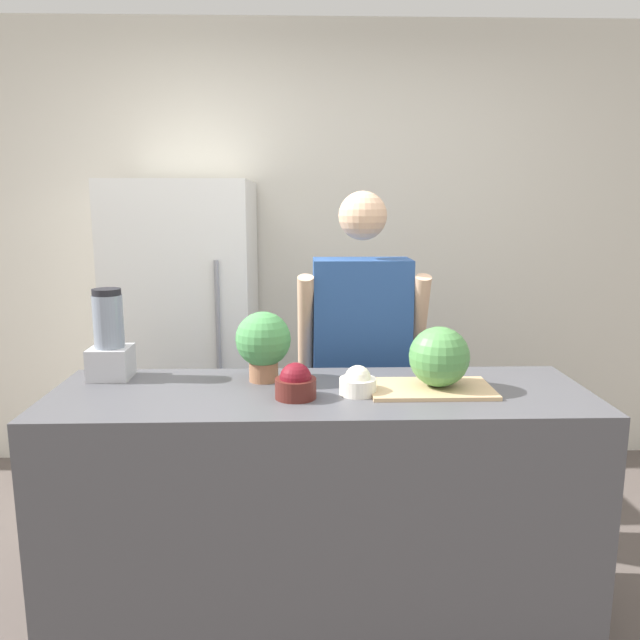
% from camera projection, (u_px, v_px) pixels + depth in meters
% --- Properties ---
extents(wall_back, '(8.00, 0.06, 2.60)m').
position_uv_depth(wall_back, '(312.00, 249.00, 3.75)').
color(wall_back, silver).
rests_on(wall_back, ground_plane).
extents(counter_island, '(1.91, 0.62, 0.92)m').
position_uv_depth(counter_island, '(320.00, 511.00, 2.30)').
color(counter_island, '#4C4C51').
rests_on(counter_island, ground_plane).
extents(refrigerator, '(0.72, 0.76, 1.69)m').
position_uv_depth(refrigerator, '(188.00, 339.00, 3.40)').
color(refrigerator, white).
rests_on(refrigerator, ground_plane).
extents(person, '(0.57, 0.26, 1.63)m').
position_uv_depth(person, '(361.00, 370.00, 2.82)').
color(person, '#4C608C').
rests_on(person, ground_plane).
extents(cutting_board, '(0.43, 0.26, 0.01)m').
position_uv_depth(cutting_board, '(431.00, 389.00, 2.21)').
color(cutting_board, tan).
rests_on(cutting_board, counter_island).
extents(watermelon, '(0.21, 0.21, 0.21)m').
position_uv_depth(watermelon, '(439.00, 357.00, 2.20)').
color(watermelon, '#4C8C47').
rests_on(watermelon, cutting_board).
extents(bowl_cherries, '(0.14, 0.14, 0.12)m').
position_uv_depth(bowl_cherries, '(296.00, 383.00, 2.12)').
color(bowl_cherries, '#511E19').
rests_on(bowl_cherries, counter_island).
extents(bowl_cream, '(0.13, 0.13, 0.10)m').
position_uv_depth(bowl_cream, '(358.00, 383.00, 2.16)').
color(bowl_cream, white).
rests_on(bowl_cream, counter_island).
extents(blender, '(0.15, 0.15, 0.34)m').
position_uv_depth(blender, '(110.00, 341.00, 2.34)').
color(blender, '#B7B7BC').
rests_on(blender, counter_island).
extents(potted_plant, '(0.21, 0.21, 0.26)m').
position_uv_depth(potted_plant, '(263.00, 342.00, 2.31)').
color(potted_plant, '#996647').
rests_on(potted_plant, counter_island).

